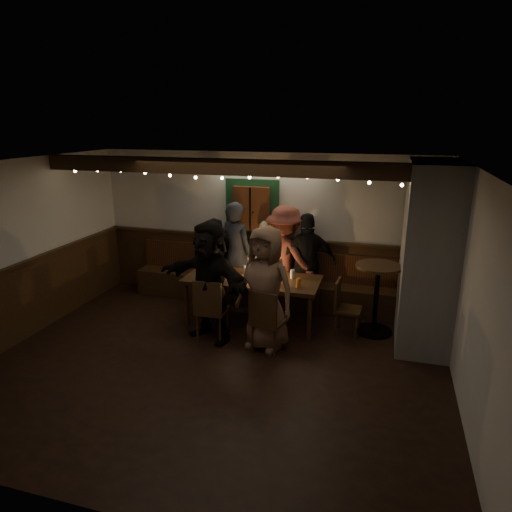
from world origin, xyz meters
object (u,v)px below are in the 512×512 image
(chair_end, at_px, (343,304))
(person_b, at_px, (236,253))
(person_e, at_px, (307,263))
(person_f, at_px, (210,281))
(dining_table, at_px, (252,282))
(person_g, at_px, (266,288))
(chair_near_right, at_px, (266,318))
(high_top, at_px, (377,290))
(person_c, at_px, (265,264))
(chair_near_left, at_px, (210,307))
(person_d, at_px, (285,258))
(person_a, at_px, (214,260))

(chair_end, xyz_separation_m, person_b, (-1.93, 0.71, 0.43))
(person_e, relative_size, person_f, 0.94)
(dining_table, distance_m, person_g, 0.85)
(dining_table, bearing_deg, chair_near_right, -62.53)
(person_e, bearing_deg, high_top, 133.18)
(chair_near_right, height_order, person_g, person_g)
(chair_end, relative_size, high_top, 0.78)
(person_c, distance_m, person_f, 1.52)
(person_b, xyz_separation_m, person_e, (1.25, -0.00, -0.07))
(high_top, distance_m, person_g, 1.74)
(person_g, bearing_deg, chair_end, 50.85)
(dining_table, bearing_deg, person_b, 124.72)
(dining_table, height_order, person_e, person_e)
(dining_table, height_order, chair_near_right, chair_near_right)
(chair_near_left, height_order, high_top, high_top)
(person_b, xyz_separation_m, person_c, (0.52, 0.02, -0.15))
(person_c, distance_m, person_d, 0.36)
(person_d, bearing_deg, chair_near_left, 85.01)
(person_f, relative_size, person_g, 1.01)
(person_c, bearing_deg, high_top, 163.87)
(person_b, bearing_deg, dining_table, 143.60)
(dining_table, relative_size, person_e, 1.26)
(dining_table, distance_m, chair_near_left, 0.88)
(chair_near_left, distance_m, person_b, 1.56)
(chair_near_left, distance_m, person_d, 1.75)
(dining_table, distance_m, person_e, 1.05)
(person_g, bearing_deg, chair_near_right, -58.27)
(person_a, relative_size, person_e, 0.89)
(person_b, bearing_deg, person_c, -159.03)
(person_a, bearing_deg, chair_near_right, 110.26)
(person_b, bearing_deg, person_d, -159.57)
(chair_near_right, xyz_separation_m, person_b, (-0.98, 1.64, 0.38))
(person_a, bearing_deg, person_c, 162.65)
(chair_near_left, distance_m, chair_end, 1.99)
(chair_near_left, relative_size, high_top, 0.88)
(chair_near_left, distance_m, high_top, 2.49)
(high_top, bearing_deg, person_a, 169.13)
(dining_table, xyz_separation_m, chair_end, (1.41, 0.03, -0.22))
(person_b, height_order, person_c, person_b)
(dining_table, distance_m, chair_end, 1.43)
(dining_table, xyz_separation_m, person_f, (-0.44, -0.68, 0.21))
(chair_near_right, bearing_deg, person_e, 80.77)
(chair_end, bearing_deg, person_f, -158.77)
(chair_end, height_order, high_top, high_top)
(person_e, bearing_deg, chair_end, 112.87)
(chair_near_left, height_order, person_c, person_c)
(dining_table, bearing_deg, chair_end, 1.38)
(chair_end, bearing_deg, dining_table, -178.62)
(high_top, xyz_separation_m, person_a, (-2.80, 0.54, 0.07))
(dining_table, xyz_separation_m, chair_near_left, (-0.41, -0.76, -0.16))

